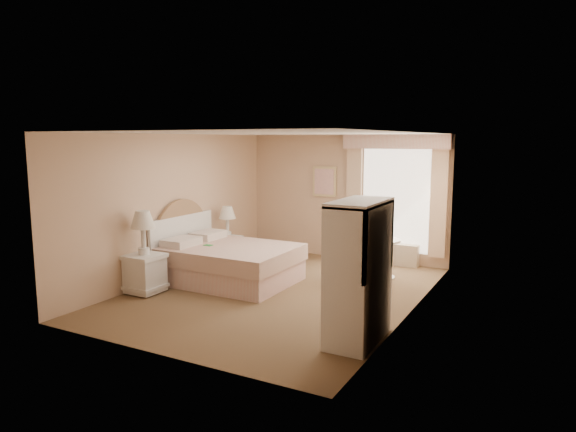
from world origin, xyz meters
The scene contains 9 objects.
room centered at (0.00, 0.00, 1.25)m, with size 4.21×5.51×2.51m.
window centered at (1.05, 2.65, 1.34)m, with size 2.05×0.22×2.51m.
framed_art centered at (-0.45, 2.71, 1.55)m, with size 0.52×0.04×0.62m.
bed centered at (-1.12, 0.12, 0.35)m, with size 2.13×1.66×1.47m.
nightstand_near centered at (-1.84, -1.05, 0.49)m, with size 0.53×0.53×1.29m.
nightstand_far centered at (-1.84, 1.22, 0.42)m, with size 0.46×0.46×1.10m.
round_table centered at (1.16, 1.59, 0.46)m, with size 0.65×0.65×0.69m.
cafe_chair centered at (0.64, 1.23, 0.49)m, with size 0.44×0.44×0.85m.
armoire centered at (1.81, -1.30, 0.71)m, with size 0.51×1.03×1.71m.
Camera 1 is at (3.86, -6.90, 2.40)m, focal length 32.00 mm.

